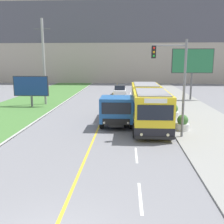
# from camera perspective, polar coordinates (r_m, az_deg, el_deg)

# --- Properties ---
(lane_marking_centre) EXTENTS (2.88, 140.00, 0.01)m
(lane_marking_centre) POSITION_cam_1_polar(r_m,az_deg,el_deg) (9.67, -8.82, -21.32)
(lane_marking_centre) COLOR gold
(lane_marking_centre) RESTS_ON ground_plane
(apartment_block_background) EXTENTS (80.00, 8.04, 25.50)m
(apartment_block_background) POSITION_cam_1_polar(r_m,az_deg,el_deg) (63.83, 1.36, 18.05)
(apartment_block_background) COLOR #A89E8E
(apartment_block_background) RESTS_ON ground_plane
(city_bus) EXTENTS (2.69, 11.65, 2.99)m
(city_bus) POSITION_cam_1_polar(r_m,az_deg,el_deg) (22.12, 7.83, 1.60)
(city_bus) COLOR yellow
(city_bus) RESTS_ON ground_plane
(dump_truck) EXTENTS (2.60, 6.63, 2.41)m
(dump_truck) POSITION_cam_1_polar(r_m,az_deg,el_deg) (21.04, 1.15, 0.42)
(dump_truck) COLOR black
(dump_truck) RESTS_ON ground_plane
(car_distant) EXTENTS (1.80, 4.30, 1.45)m
(car_distant) POSITION_cam_1_polar(r_m,az_deg,el_deg) (39.95, 1.74, 4.78)
(car_distant) COLOR silver
(car_distant) RESTS_ON ground_plane
(utility_pole_far) EXTENTS (1.80, 0.28, 9.82)m
(utility_pole_far) POSITION_cam_1_polar(r_m,az_deg,el_deg) (31.87, -14.63, 10.50)
(utility_pole_far) COLOR #9E9E99
(utility_pole_far) RESTS_ON ground_plane
(traffic_light_mast) EXTENTS (2.28, 0.32, 6.49)m
(traffic_light_mast) POSITION_cam_1_polar(r_m,az_deg,el_deg) (17.71, 13.63, 7.42)
(traffic_light_mast) COLOR slate
(traffic_light_mast) RESTS_ON ground_plane
(billboard_large) EXTENTS (5.28, 0.24, 6.62)m
(billboard_large) POSITION_cam_1_polar(r_m,az_deg,el_deg) (35.67, 17.11, 10.29)
(billboard_large) COLOR #59595B
(billboard_large) RESTS_ON ground_plane
(billboard_small) EXTENTS (3.95, 0.24, 3.46)m
(billboard_small) POSITION_cam_1_polar(r_m,az_deg,el_deg) (30.68, -17.23, 5.30)
(billboard_small) COLOR #59595B
(billboard_small) RESTS_ON ground_plane
(planter_round_near) EXTENTS (1.00, 1.00, 1.16)m
(planter_round_near) POSITION_cam_1_polar(r_m,az_deg,el_deg) (20.08, 15.09, -2.39)
(planter_round_near) COLOR silver
(planter_round_near) RESTS_ON sidewalk_right
(planter_round_second) EXTENTS (1.10, 1.10, 1.18)m
(planter_round_second) POSITION_cam_1_polar(r_m,az_deg,el_deg) (24.71, 13.14, 0.23)
(planter_round_second) COLOR silver
(planter_round_second) RESTS_ON sidewalk_right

